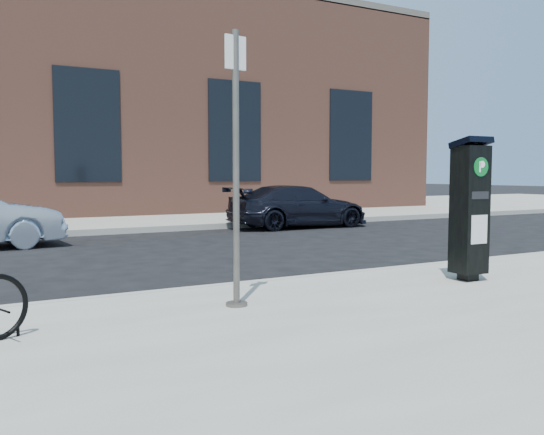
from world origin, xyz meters
TOP-DOWN VIEW (x-y plane):
  - ground at (0.00, 0.00)m, footprint 120.00×120.00m
  - sidewalk_far at (0.00, 14.00)m, footprint 60.00×12.00m
  - curb_near at (0.00, -0.02)m, footprint 60.00×0.12m
  - curb_far at (0.00, 8.02)m, footprint 60.00×0.12m
  - building at (-0.00, 17.00)m, footprint 28.00×10.05m
  - parking_kiosk at (2.13, -1.25)m, footprint 0.43×0.38m
  - sign_pole at (-1.08, -1.14)m, footprint 0.25×0.22m
  - car_dark at (4.83, 7.40)m, footprint 4.11×1.73m

SIDE VIEW (x-z plane):
  - ground at x=0.00m, z-range 0.00..0.00m
  - sidewalk_far at x=0.00m, z-range 0.00..0.15m
  - curb_near at x=0.00m, z-range -0.01..0.15m
  - curb_far at x=0.00m, z-range -0.01..0.15m
  - car_dark at x=4.83m, z-range 0.00..1.19m
  - parking_kiosk at x=2.13m, z-range 0.17..2.00m
  - sign_pole at x=-1.08m, z-range 0.14..2.93m
  - building at x=0.00m, z-range 0.02..8.27m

